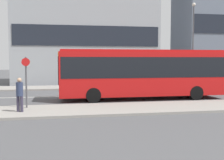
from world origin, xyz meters
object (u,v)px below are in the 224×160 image
at_px(city_bus, 141,71).
at_px(street_lamp, 193,37).
at_px(pedestrian_near_stop, 20,93).
at_px(parked_car_0, 199,82).
at_px(bus_stop_sign, 26,78).

height_order(city_bus, street_lamp, street_lamp).
xyz_separation_m(pedestrian_near_stop, street_lamp, (15.16, 11.96, 3.97)).
xyz_separation_m(city_bus, parked_car_0, (7.19, 5.45, -1.30)).
bearing_deg(parked_car_0, street_lamp, 79.38).
distance_m(pedestrian_near_stop, street_lamp, 19.71).
height_order(bus_stop_sign, street_lamp, street_lamp).
relative_size(pedestrian_near_stop, bus_stop_sign, 0.62).
xyz_separation_m(pedestrian_near_stop, bus_stop_sign, (0.19, 1.19, 0.64)).
relative_size(parked_car_0, pedestrian_near_stop, 2.54).
bearing_deg(bus_stop_sign, parked_car_0, 30.49).
bearing_deg(street_lamp, city_bus, -134.84).
bearing_deg(parked_car_0, bus_stop_sign, -149.51).
height_order(city_bus, parked_car_0, city_bus).
xyz_separation_m(parked_car_0, pedestrian_near_stop, (-14.75, -9.77, 0.45)).
height_order(parked_car_0, pedestrian_near_stop, pedestrian_near_stop).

